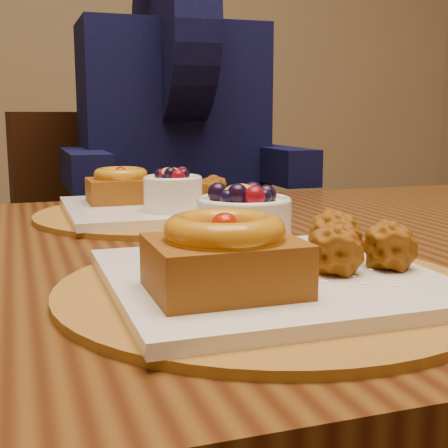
# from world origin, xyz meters

# --- Properties ---
(dining_table) EXTENTS (1.60, 0.90, 0.76)m
(dining_table) POSITION_xyz_m (-0.09, -0.00, 0.68)
(dining_table) COLOR #391A0A
(dining_table) RESTS_ON ground
(place_setting_near) EXTENTS (0.38, 0.38, 0.09)m
(place_setting_near) POSITION_xyz_m (-0.09, -0.22, 0.78)
(place_setting_near) COLOR brown
(place_setting_near) RESTS_ON dining_table
(place_setting_far) EXTENTS (0.38, 0.38, 0.08)m
(place_setting_far) POSITION_xyz_m (-0.09, 0.21, 0.78)
(place_setting_far) COLOR brown
(place_setting_far) RESTS_ON dining_table
(chair_far) EXTENTS (0.57, 0.57, 0.92)m
(chair_far) POSITION_xyz_m (-0.05, 0.88, 0.51)
(chair_far) COLOR black
(chair_far) RESTS_ON ground
(diner) EXTENTS (0.53, 0.51, 0.87)m
(diner) POSITION_xyz_m (0.07, 0.76, 0.92)
(diner) COLOR black
(diner) RESTS_ON ground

